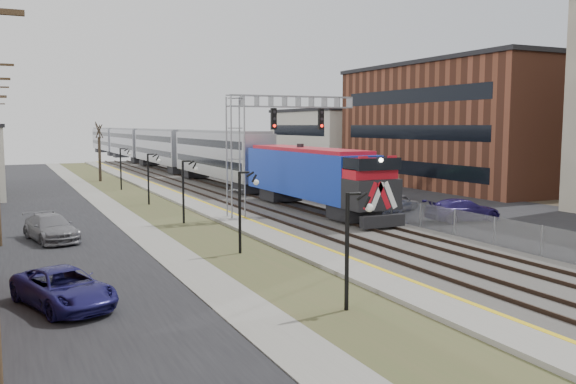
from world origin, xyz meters
TOP-DOWN VIEW (x-y plane):
  - street_west at (-11.50, 35.00)m, footprint 7.00×120.00m
  - sidewalk at (-7.00, 35.00)m, footprint 2.00×120.00m
  - grass_median at (-4.00, 35.00)m, footprint 4.00×120.00m
  - platform at (-1.00, 35.00)m, footprint 2.00×120.00m
  - ballast_bed at (4.00, 35.00)m, footprint 8.00×120.00m
  - parking_lot at (16.00, 35.00)m, footprint 16.00×120.00m
  - platform_edge at (-0.12, 35.00)m, footprint 0.24×120.00m
  - track_near at (2.00, 35.00)m, footprint 1.58×120.00m
  - track_far at (5.50, 35.00)m, footprint 1.58×120.00m
  - train at (5.50, 75.88)m, footprint 3.00×108.65m
  - signal_gantry at (1.22, 27.99)m, footprint 9.00×1.07m
  - lampposts at (-4.00, 18.29)m, footprint 0.14×62.14m
  - fence at (8.20, 35.00)m, footprint 0.04×120.00m
  - buildings_east at (30.00, 31.18)m, footprint 16.00×76.00m
  - bare_trees at (-12.66, 38.91)m, footprint 12.30×42.30m
  - car_lot_d at (12.46, 21.20)m, footprint 5.21×2.63m
  - car_lot_e at (11.41, 26.76)m, footprint 4.05×2.94m
  - car_lot_f at (12.15, 43.74)m, footprint 5.24×3.06m
  - car_street_a at (-12.48, 12.45)m, footprint 3.56×5.15m
  - car_street_b at (-11.98, 25.39)m, footprint 2.97×5.13m
  - car_lot_g at (11.47, 48.83)m, footprint 5.77×3.51m

SIDE VIEW (x-z plane):
  - street_west at x=-11.50m, z-range 0.00..0.04m
  - parking_lot at x=16.00m, z-range 0.00..0.04m
  - grass_median at x=-4.00m, z-range 0.00..0.06m
  - sidewalk at x=-7.00m, z-range 0.00..0.08m
  - ballast_bed at x=4.00m, z-range 0.00..0.20m
  - platform at x=-1.00m, z-range 0.00..0.24m
  - platform_edge at x=-0.12m, z-range 0.24..0.25m
  - track_near at x=2.00m, z-range 0.20..0.35m
  - track_far at x=5.50m, z-range 0.20..0.35m
  - car_lot_e at x=11.41m, z-range 0.00..1.28m
  - car_street_a at x=-12.48m, z-range 0.00..1.31m
  - car_street_b at x=-11.98m, z-range 0.00..1.40m
  - car_lot_d at x=12.46m, z-range 0.00..1.45m
  - car_lot_g at x=11.47m, z-range 0.00..1.50m
  - fence at x=8.20m, z-range 0.00..1.60m
  - car_lot_f at x=12.15m, z-range 0.00..1.63m
  - lampposts at x=-4.00m, z-range 0.00..4.00m
  - bare_trees at x=-12.66m, z-range -0.27..5.68m
  - train at x=5.50m, z-range 0.28..5.60m
  - signal_gantry at x=1.22m, z-range 1.51..9.66m
  - buildings_east at x=30.00m, z-range -1.19..13.81m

